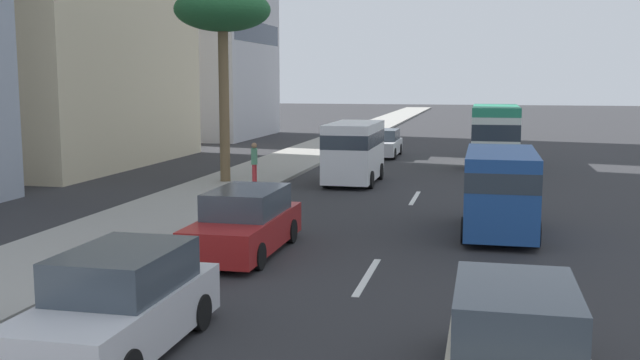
{
  "coord_description": "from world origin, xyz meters",
  "views": [
    {
      "loc": [
        -2.62,
        -2.46,
        4.36
      ],
      "look_at": [
        18.85,
        2.37,
        1.35
      ],
      "focal_mm": 41.1,
      "sensor_mm": 36.0,
      "label": 1
    }
  ],
  "objects_px": {
    "pedestrian_near_lamp": "(254,161)",
    "van_third": "(354,149)",
    "minibus_seventh": "(495,133)",
    "van_fifth": "(501,187)",
    "palm_tree": "(223,13)",
    "car_second": "(383,144)",
    "car_lead": "(245,223)",
    "car_sixth": "(120,305)",
    "car_fourth": "(514,344)"
  },
  "relations": [
    {
      "from": "van_third",
      "to": "pedestrian_near_lamp",
      "type": "xyz_separation_m",
      "value": [
        -2.32,
        3.68,
        -0.38
      ]
    },
    {
      "from": "van_third",
      "to": "car_fourth",
      "type": "height_order",
      "value": "van_third"
    },
    {
      "from": "car_fourth",
      "to": "minibus_seventh",
      "type": "xyz_separation_m",
      "value": [
        28.81,
        -0.05,
        0.89
      ]
    },
    {
      "from": "car_sixth",
      "to": "minibus_seventh",
      "type": "bearing_deg",
      "value": 167.82
    },
    {
      "from": "car_fourth",
      "to": "car_sixth",
      "type": "distance_m",
      "value": 6.09
    },
    {
      "from": "van_fifth",
      "to": "palm_tree",
      "type": "relative_size",
      "value": 0.6
    },
    {
      "from": "van_third",
      "to": "van_fifth",
      "type": "bearing_deg",
      "value": 32.04
    },
    {
      "from": "pedestrian_near_lamp",
      "to": "palm_tree",
      "type": "distance_m",
      "value": 6.19
    },
    {
      "from": "van_third",
      "to": "car_sixth",
      "type": "distance_m",
      "value": 20.09
    },
    {
      "from": "pedestrian_near_lamp",
      "to": "van_third",
      "type": "bearing_deg",
      "value": 110.72
    },
    {
      "from": "minibus_seventh",
      "to": "pedestrian_near_lamp",
      "type": "xyz_separation_m",
      "value": [
        -10.68,
        9.59,
        -0.58
      ]
    },
    {
      "from": "car_sixth",
      "to": "minibus_seventh",
      "type": "distance_m",
      "value": 29.11
    },
    {
      "from": "car_fourth",
      "to": "minibus_seventh",
      "type": "relative_size",
      "value": 0.69
    },
    {
      "from": "car_sixth",
      "to": "minibus_seventh",
      "type": "xyz_separation_m",
      "value": [
        28.44,
        -6.14,
        0.88
      ]
    },
    {
      "from": "van_fifth",
      "to": "car_fourth",
      "type": "bearing_deg",
      "value": 179.96
    },
    {
      "from": "car_sixth",
      "to": "palm_tree",
      "type": "xyz_separation_m",
      "value": [
        18.49,
        4.96,
        6.26
      ]
    },
    {
      "from": "van_third",
      "to": "palm_tree",
      "type": "relative_size",
      "value": 0.59
    },
    {
      "from": "car_lead",
      "to": "van_fifth",
      "type": "xyz_separation_m",
      "value": [
        3.76,
        -6.32,
        0.59
      ]
    },
    {
      "from": "car_lead",
      "to": "van_third",
      "type": "relative_size",
      "value": 1.0
    },
    {
      "from": "van_third",
      "to": "car_fourth",
      "type": "distance_m",
      "value": 21.28
    },
    {
      "from": "car_second",
      "to": "palm_tree",
      "type": "bearing_deg",
      "value": -21.11
    },
    {
      "from": "car_lead",
      "to": "car_sixth",
      "type": "relative_size",
      "value": 1.08
    },
    {
      "from": "car_lead",
      "to": "car_fourth",
      "type": "relative_size",
      "value": 1.07
    },
    {
      "from": "car_lead",
      "to": "palm_tree",
      "type": "relative_size",
      "value": 0.59
    },
    {
      "from": "car_second",
      "to": "van_third",
      "type": "xyz_separation_m",
      "value": [
        -11.17,
        -0.27,
        0.73
      ]
    },
    {
      "from": "van_fifth",
      "to": "pedestrian_near_lamp",
      "type": "relative_size",
      "value": 2.79
    },
    {
      "from": "car_sixth",
      "to": "pedestrian_near_lamp",
      "type": "distance_m",
      "value": 18.1
    },
    {
      "from": "car_sixth",
      "to": "pedestrian_near_lamp",
      "type": "xyz_separation_m",
      "value": [
        17.76,
        3.45,
        0.3
      ]
    },
    {
      "from": "van_fifth",
      "to": "palm_tree",
      "type": "height_order",
      "value": "palm_tree"
    },
    {
      "from": "car_lead",
      "to": "van_third",
      "type": "xyz_separation_m",
      "value": [
        13.11,
        -0.47,
        0.7
      ]
    },
    {
      "from": "van_third",
      "to": "van_fifth",
      "type": "xyz_separation_m",
      "value": [
        -9.36,
        -5.86,
        -0.11
      ]
    },
    {
      "from": "van_fifth",
      "to": "minibus_seventh",
      "type": "xyz_separation_m",
      "value": [
        17.72,
        -0.05,
        0.31
      ]
    },
    {
      "from": "car_lead",
      "to": "minibus_seventh",
      "type": "xyz_separation_m",
      "value": [
        21.47,
        -6.37,
        0.9
      ]
    },
    {
      "from": "car_second",
      "to": "van_fifth",
      "type": "xyz_separation_m",
      "value": [
        -20.52,
        -6.13,
        0.62
      ]
    },
    {
      "from": "car_second",
      "to": "car_sixth",
      "type": "height_order",
      "value": "car_sixth"
    },
    {
      "from": "pedestrian_near_lamp",
      "to": "car_second",
      "type": "bearing_deg",
      "value": 154.35
    },
    {
      "from": "car_lead",
      "to": "car_fourth",
      "type": "distance_m",
      "value": 9.68
    },
    {
      "from": "van_third",
      "to": "pedestrian_near_lamp",
      "type": "height_order",
      "value": "van_third"
    },
    {
      "from": "car_lead",
      "to": "car_fourth",
      "type": "height_order",
      "value": "car_fourth"
    },
    {
      "from": "minibus_seventh",
      "to": "palm_tree",
      "type": "relative_size",
      "value": 0.8
    },
    {
      "from": "car_lead",
      "to": "van_third",
      "type": "distance_m",
      "value": 13.14
    },
    {
      "from": "palm_tree",
      "to": "van_third",
      "type": "bearing_deg",
      "value": -73.0
    },
    {
      "from": "car_lead",
      "to": "car_second",
      "type": "relative_size",
      "value": 1.05
    },
    {
      "from": "car_fourth",
      "to": "car_sixth",
      "type": "height_order",
      "value": "car_sixth"
    },
    {
      "from": "car_lead",
      "to": "pedestrian_near_lamp",
      "type": "height_order",
      "value": "pedestrian_near_lamp"
    },
    {
      "from": "van_fifth",
      "to": "car_sixth",
      "type": "xyz_separation_m",
      "value": [
        -10.72,
        6.09,
        -0.57
      ]
    },
    {
      "from": "palm_tree",
      "to": "car_fourth",
      "type": "bearing_deg",
      "value": -149.64
    },
    {
      "from": "minibus_seventh",
      "to": "van_fifth",
      "type": "bearing_deg",
      "value": 179.85
    },
    {
      "from": "car_lead",
      "to": "van_fifth",
      "type": "height_order",
      "value": "van_fifth"
    },
    {
      "from": "van_fifth",
      "to": "minibus_seventh",
      "type": "distance_m",
      "value": 17.72
    }
  ]
}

